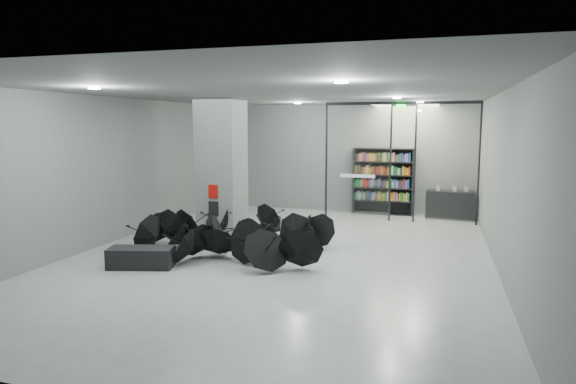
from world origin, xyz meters
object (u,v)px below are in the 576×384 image
(bench, at_px, (141,258))
(shop_counter, at_px, (450,205))
(umbrella_cluster, at_px, (235,240))
(column, at_px, (222,167))
(bookshelf, at_px, (383,181))

(bench, distance_m, shop_counter, 10.85)
(bench, height_order, shop_counter, shop_counter)
(bench, xyz_separation_m, umbrella_cluster, (1.52, 1.88, 0.08))
(bench, xyz_separation_m, shop_counter, (6.88, 8.39, 0.25))
(column, relative_size, bookshelf, 1.66)
(column, height_order, bookshelf, column)
(bench, height_order, bookshelf, bookshelf)
(bench, distance_m, bookshelf, 9.84)
(bookshelf, distance_m, shop_counter, 2.48)
(column, height_order, bench, column)
(bookshelf, xyz_separation_m, umbrella_cluster, (-3.01, -6.80, -0.89))
(column, distance_m, bookshelf, 6.42)
(column, distance_m, umbrella_cluster, 2.93)
(bench, relative_size, bookshelf, 0.60)
(bench, height_order, umbrella_cluster, umbrella_cluster)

